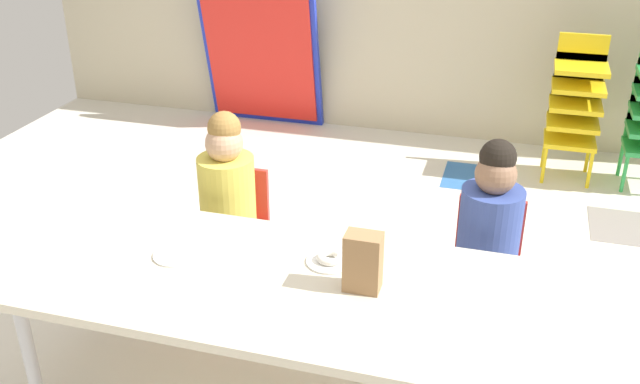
{
  "coord_description": "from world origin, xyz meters",
  "views": [
    {
      "loc": [
        0.64,
        -2.57,
        1.97
      ],
      "look_at": [
        -0.03,
        -0.26,
        0.8
      ],
      "focal_mm": 39.85,
      "sensor_mm": 36.0,
      "label": 1
    }
  ],
  "objects_px": {
    "donut_powdered_on_plate": "(330,257)",
    "seated_child_near_camera": "(228,188)",
    "paper_bag_brown": "(363,262)",
    "folded_activity_table": "(261,57)",
    "paper_plate_center_table": "(177,255)",
    "seated_child_middle_seat": "(490,222)",
    "kid_chair_yellow_stack": "(576,100)",
    "craft_table": "(303,292)",
    "paper_plate_near_edge": "(330,261)"
  },
  "relations": [
    {
      "from": "paper_plate_near_edge",
      "to": "paper_bag_brown",
      "type": "bearing_deg",
      "value": -40.75
    },
    {
      "from": "craft_table",
      "to": "folded_activity_table",
      "type": "distance_m",
      "value": 3.11
    },
    {
      "from": "seated_child_middle_seat",
      "to": "paper_bag_brown",
      "type": "relative_size",
      "value": 4.17
    },
    {
      "from": "paper_plate_center_table",
      "to": "donut_powdered_on_plate",
      "type": "xyz_separation_m",
      "value": [
        0.58,
        0.12,
        0.02
      ]
    },
    {
      "from": "seated_child_middle_seat",
      "to": "paper_plate_center_table",
      "type": "xyz_separation_m",
      "value": [
        -1.15,
        -0.6,
        -0.0
      ]
    },
    {
      "from": "kid_chair_yellow_stack",
      "to": "seated_child_middle_seat",
      "type": "bearing_deg",
      "value": -102.16
    },
    {
      "from": "kid_chair_yellow_stack",
      "to": "donut_powdered_on_plate",
      "type": "bearing_deg",
      "value": -112.34
    },
    {
      "from": "paper_plate_near_edge",
      "to": "paper_plate_center_table",
      "type": "height_order",
      "value": "same"
    },
    {
      "from": "seated_child_middle_seat",
      "to": "folded_activity_table",
      "type": "bearing_deg",
      "value": 129.83
    },
    {
      "from": "craft_table",
      "to": "seated_child_middle_seat",
      "type": "relative_size",
      "value": 2.25
    },
    {
      "from": "seated_child_middle_seat",
      "to": "kid_chair_yellow_stack",
      "type": "xyz_separation_m",
      "value": [
        0.4,
        1.88,
        -0.04
      ]
    },
    {
      "from": "seated_child_near_camera",
      "to": "paper_bag_brown",
      "type": "relative_size",
      "value": 4.17
    },
    {
      "from": "paper_plate_near_edge",
      "to": "craft_table",
      "type": "bearing_deg",
      "value": -108.05
    },
    {
      "from": "paper_plate_center_table",
      "to": "seated_child_middle_seat",
      "type": "bearing_deg",
      "value": 27.54
    },
    {
      "from": "craft_table",
      "to": "paper_plate_center_table",
      "type": "xyz_separation_m",
      "value": [
        -0.53,
        0.05,
        0.04
      ]
    },
    {
      "from": "craft_table",
      "to": "donut_powdered_on_plate",
      "type": "distance_m",
      "value": 0.18
    },
    {
      "from": "kid_chair_yellow_stack",
      "to": "paper_plate_center_table",
      "type": "xyz_separation_m",
      "value": [
        -1.55,
        -2.47,
        0.03
      ]
    },
    {
      "from": "donut_powdered_on_plate",
      "to": "paper_bag_brown",
      "type": "bearing_deg",
      "value": -40.75
    },
    {
      "from": "donut_powdered_on_plate",
      "to": "seated_child_near_camera",
      "type": "bearing_deg",
      "value": 142.3
    },
    {
      "from": "craft_table",
      "to": "kid_chair_yellow_stack",
      "type": "relative_size",
      "value": 2.24
    },
    {
      "from": "paper_bag_brown",
      "to": "paper_plate_near_edge",
      "type": "height_order",
      "value": "paper_bag_brown"
    },
    {
      "from": "paper_plate_near_edge",
      "to": "paper_plate_center_table",
      "type": "distance_m",
      "value": 0.59
    },
    {
      "from": "kid_chair_yellow_stack",
      "to": "folded_activity_table",
      "type": "height_order",
      "value": "folded_activity_table"
    },
    {
      "from": "seated_child_middle_seat",
      "to": "donut_powdered_on_plate",
      "type": "xyz_separation_m",
      "value": [
        -0.56,
        -0.48,
        0.01
      ]
    },
    {
      "from": "kid_chair_yellow_stack",
      "to": "seated_child_near_camera",
      "type": "bearing_deg",
      "value": -130.25
    },
    {
      "from": "folded_activity_table",
      "to": "paper_plate_center_table",
      "type": "relative_size",
      "value": 6.04
    },
    {
      "from": "folded_activity_table",
      "to": "paper_bag_brown",
      "type": "relative_size",
      "value": 4.94
    },
    {
      "from": "seated_child_near_camera",
      "to": "donut_powdered_on_plate",
      "type": "bearing_deg",
      "value": -37.7
    },
    {
      "from": "craft_table",
      "to": "seated_child_near_camera",
      "type": "distance_m",
      "value": 0.86
    },
    {
      "from": "paper_plate_center_table",
      "to": "craft_table",
      "type": "bearing_deg",
      "value": -5.13
    },
    {
      "from": "craft_table",
      "to": "kid_chair_yellow_stack",
      "type": "bearing_deg",
      "value": 67.93
    },
    {
      "from": "folded_activity_table",
      "to": "donut_powdered_on_plate",
      "type": "height_order",
      "value": "folded_activity_table"
    },
    {
      "from": "seated_child_middle_seat",
      "to": "paper_plate_near_edge",
      "type": "height_order",
      "value": "seated_child_middle_seat"
    },
    {
      "from": "kid_chair_yellow_stack",
      "to": "donut_powdered_on_plate",
      "type": "xyz_separation_m",
      "value": [
        -0.97,
        -2.36,
        0.05
      ]
    },
    {
      "from": "folded_activity_table",
      "to": "paper_bag_brown",
      "type": "distance_m",
      "value": 3.18
    },
    {
      "from": "seated_child_middle_seat",
      "to": "seated_child_near_camera",
      "type": "bearing_deg",
      "value": 180.0
    },
    {
      "from": "seated_child_middle_seat",
      "to": "paper_plate_center_table",
      "type": "distance_m",
      "value": 1.29
    },
    {
      "from": "craft_table",
      "to": "donut_powdered_on_plate",
      "type": "xyz_separation_m",
      "value": [
        0.05,
        0.17,
        0.06
      ]
    },
    {
      "from": "seated_child_near_camera",
      "to": "paper_bag_brown",
      "type": "bearing_deg",
      "value": -38.34
    },
    {
      "from": "seated_child_middle_seat",
      "to": "folded_activity_table",
      "type": "distance_m",
      "value": 2.88
    },
    {
      "from": "kid_chair_yellow_stack",
      "to": "donut_powdered_on_plate",
      "type": "distance_m",
      "value": 2.55
    },
    {
      "from": "craft_table",
      "to": "seated_child_middle_seat",
      "type": "xyz_separation_m",
      "value": [
        0.62,
        0.65,
        0.05
      ]
    },
    {
      "from": "folded_activity_table",
      "to": "paper_plate_near_edge",
      "type": "bearing_deg",
      "value": -64.55
    },
    {
      "from": "kid_chair_yellow_stack",
      "to": "donut_powdered_on_plate",
      "type": "height_order",
      "value": "kid_chair_yellow_stack"
    },
    {
      "from": "kid_chair_yellow_stack",
      "to": "paper_plate_center_table",
      "type": "height_order",
      "value": "kid_chair_yellow_stack"
    },
    {
      "from": "craft_table",
      "to": "paper_plate_center_table",
      "type": "bearing_deg",
      "value": 174.87
    },
    {
      "from": "seated_child_near_camera",
      "to": "seated_child_middle_seat",
      "type": "height_order",
      "value": "same"
    },
    {
      "from": "craft_table",
      "to": "seated_child_middle_seat",
      "type": "height_order",
      "value": "seated_child_middle_seat"
    },
    {
      "from": "craft_table",
      "to": "folded_activity_table",
      "type": "xyz_separation_m",
      "value": [
        -1.23,
        2.86,
        0.03
      ]
    },
    {
      "from": "seated_child_middle_seat",
      "to": "kid_chair_yellow_stack",
      "type": "bearing_deg",
      "value": 77.84
    }
  ]
}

